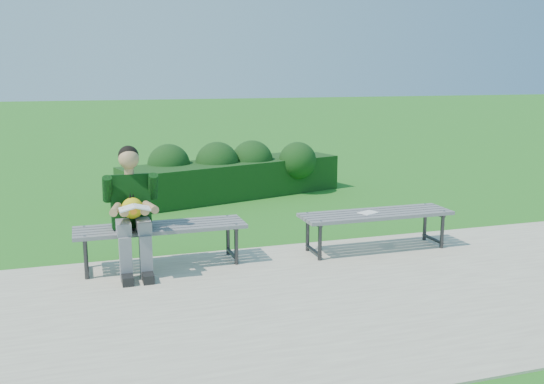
% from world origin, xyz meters
% --- Properties ---
extents(ground, '(80.00, 80.00, 0.00)m').
position_xyz_m(ground, '(0.00, 0.00, 0.00)').
color(ground, '#266915').
rests_on(ground, ground).
extents(walkway, '(30.00, 3.50, 0.02)m').
position_xyz_m(walkway, '(0.00, -1.75, 0.01)').
color(walkway, beige).
rests_on(walkway, ground).
extents(hedge, '(3.92, 1.98, 0.94)m').
position_xyz_m(hedge, '(0.44, 3.13, 0.40)').
color(hedge, '#144110').
rests_on(hedge, ground).
extents(bench_left, '(1.80, 0.50, 0.46)m').
position_xyz_m(bench_left, '(-1.21, -0.37, 0.42)').
color(bench_left, gray).
rests_on(bench_left, walkway).
extents(bench_right, '(1.80, 0.50, 0.46)m').
position_xyz_m(bench_right, '(1.27, -0.51, 0.42)').
color(bench_right, gray).
rests_on(bench_right, walkway).
extents(seated_boy, '(0.56, 0.76, 1.31)m').
position_xyz_m(seated_boy, '(-1.51, -0.46, 0.71)').
color(seated_boy, slate).
rests_on(seated_boy, walkway).
extents(paper_sheet, '(0.27, 0.23, 0.01)m').
position_xyz_m(paper_sheet, '(1.17, -0.51, 0.47)').
color(paper_sheet, white).
rests_on(paper_sheet, bench_right).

